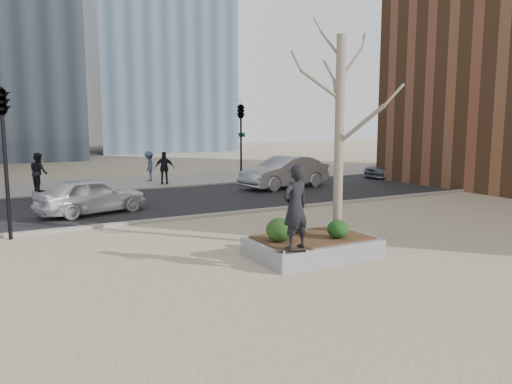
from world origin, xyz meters
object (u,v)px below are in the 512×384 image
planter (312,247)px  skateboarder (295,207)px  skateboard (295,250)px  police_car (91,196)px

planter → skateboarder: bearing=-141.3°
skateboard → skateboarder: 0.98m
planter → police_car: bearing=113.5°
planter → skateboard: size_ratio=3.85×
planter → police_car: (-3.70, 8.49, 0.46)m
skateboard → skateboarder: bearing=0.0°
skateboarder → planter: bearing=-151.2°
skateboarder → police_car: 9.76m
planter → skateboarder: size_ratio=1.59×
police_car → skateboard: bearing=-179.8°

